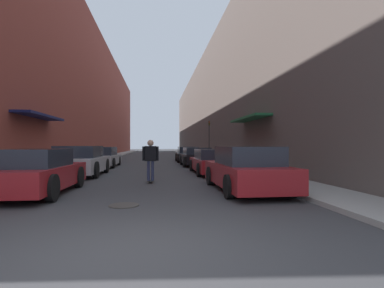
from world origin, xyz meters
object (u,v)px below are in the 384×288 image
Objects in this scene: parked_car_left_1 at (80,161)px; parked_car_right_2 at (196,157)px; parked_car_left_2 at (102,157)px; parked_car_right_1 at (212,162)px; parked_car_left_0 at (36,172)px; parked_car_right_3 at (188,155)px; skateboarder at (150,156)px; parked_car_right_0 at (246,170)px; traffic_light at (209,135)px; manhole_cover at (124,205)px.

parked_car_right_2 is at bearing 42.80° from parked_car_left_1.
parked_car_right_1 is (6.29, -5.42, -0.04)m from parked_car_left_2.
parked_car_right_2 is (6.17, 5.71, -0.06)m from parked_car_left_1.
parked_car_left_2 is (-0.13, 11.01, -0.01)m from parked_car_left_0.
parked_car_left_0 reaches higher than parked_car_left_2.
skateboarder is at bearing -101.75° from parked_car_right_3.
parked_car_right_2 is (-0.07, 11.04, -0.04)m from parked_car_right_0.
parked_car_right_0 is at bearing -38.92° from skateboarder.
skateboarder is (-2.97, 2.40, 0.34)m from parked_car_right_0.
traffic_light reaches higher than parked_car_left_2.
parked_car_left_1 is at bearing -119.81° from traffic_light.
parked_car_right_2 is at bearing 61.05° from parked_car_left_0.
parked_car_left_0 is at bearing -143.33° from skateboarder.
parked_car_right_1 is 8.28m from manhole_cover.
skateboarder is at bearing 82.99° from manhole_cover.
skateboarder is (3.19, 2.38, 0.36)m from parked_car_left_0.
parked_car_left_0 is at bearing -89.21° from parked_car_left_1.
parked_car_left_1 is at bearing -137.20° from parked_car_right_2.
parked_car_left_1 is at bearing -177.40° from parked_car_right_1.
traffic_light is at bearing 60.19° from parked_car_left_1.
traffic_light is at bearing 75.07° from manhole_cover.
parked_car_right_3 is at bearing 69.41° from parked_car_left_0.
parked_car_right_1 is at bearing 64.99° from manhole_cover.
parked_car_right_0 reaches higher than parked_car_right_3.
parked_car_right_3 is 5.62× the size of manhole_cover.
traffic_light is (5.45, 18.14, 1.41)m from skateboarder.
parked_car_right_0 is at bearing -60.29° from parked_car_left_2.
parked_car_right_3 is at bearing -120.38° from traffic_light.
traffic_light reaches higher than parked_car_right_1.
parked_car_left_0 is 2.61× the size of skateboarder.
skateboarder is at bearing -41.87° from parked_car_left_1.
parked_car_left_0 is 5.31m from parked_car_left_1.
parked_car_left_1 is 12.39m from parked_car_right_3.
skateboarder is 18.99m from traffic_light.
parked_car_left_2 reaches higher than parked_car_right_3.
parked_car_right_2 is (-0.07, 5.43, 0.03)m from parked_car_right_1.
parked_car_right_0 is 0.96× the size of parked_car_right_1.
parked_car_right_0 is at bearing 28.18° from manhole_cover.
manhole_cover is 0.19× the size of traffic_light.
parked_car_right_3 is (-0.12, 16.10, -0.04)m from parked_car_right_0.
traffic_light is at bearing 47.32° from parked_car_left_2.
parked_car_right_0 is at bearing -96.88° from traffic_light.
parked_car_right_3 is at bearing 90.64° from parked_car_right_1.
parked_car_left_0 is at bearing -137.78° from parked_car_right_1.
parked_car_left_1 is 0.94× the size of parked_car_right_1.
manhole_cover is (2.80, -12.90, -0.61)m from parked_car_left_2.
parked_car_left_1 reaches higher than parked_car_left_2.
parked_car_right_2 is at bearing -89.42° from parked_car_right_3.
skateboarder is at bearing -106.72° from traffic_light.
parked_car_left_0 is 0.94× the size of parked_car_right_0.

